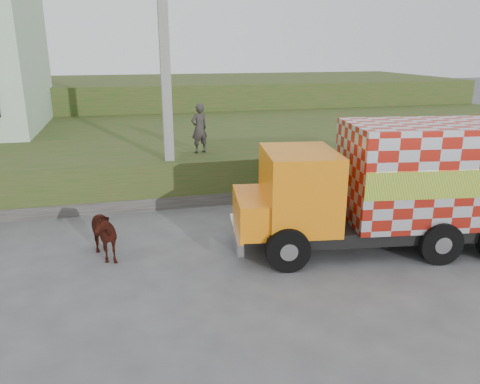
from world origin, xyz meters
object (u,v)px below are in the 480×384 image
object	(u,v)px
utility_pole	(166,80)
cargo_truck	(394,185)
cow	(99,233)
pedestrian	(199,128)

from	to	relation	value
utility_pole	cargo_truck	world-z (taller)	utility_pole
utility_pole	cargo_truck	distance (m)	7.60
utility_pole	cow	bearing A→B (deg)	-119.05
cow	pedestrian	xyz separation A→B (m)	(3.32, 4.80, 1.69)
cargo_truck	pedestrian	distance (m)	7.17
utility_pole	cow	world-z (taller)	utility_pole
pedestrian	utility_pole	bearing A→B (deg)	16.13
pedestrian	cow	bearing A→B (deg)	33.57
cargo_truck	cow	xyz separation A→B (m)	(-7.38, 1.08, -1.01)
utility_pole	pedestrian	world-z (taller)	utility_pole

